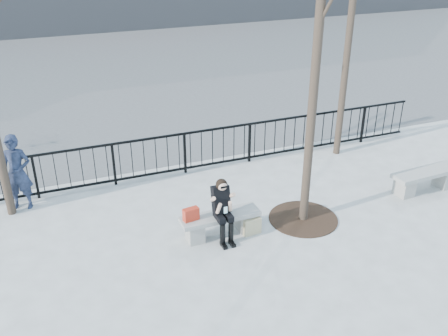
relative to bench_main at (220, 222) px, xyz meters
name	(u,v)px	position (x,y,z in m)	size (l,w,h in m)	color
ground	(220,235)	(0.00, 0.00, -0.30)	(120.00, 120.00, 0.00)	gray
street_surface	(102,63)	(0.00, 15.00, -0.30)	(60.00, 23.00, 0.01)	#474747
railing	(177,154)	(0.00, 3.00, 0.25)	(14.00, 0.06, 1.10)	black
tree_grate	(303,218)	(1.90, -0.10, -0.29)	(1.50, 1.50, 0.02)	black
bench_main	(220,222)	(0.00, 0.00, 0.00)	(1.65, 0.46, 0.49)	slate
bench_second	(425,178)	(5.24, -0.03, 0.02)	(1.78, 0.50, 0.53)	slate
seated_woman	(223,211)	(0.00, -0.16, 0.37)	(0.50, 0.64, 1.34)	black
handbag	(191,214)	(-0.61, 0.02, 0.32)	(0.32, 0.15, 0.26)	#B32816
shopping_bag	(252,226)	(0.62, -0.20, -0.12)	(0.38, 0.14, 0.36)	beige
standing_man	(17,173)	(-3.74, 2.69, 0.57)	(0.64, 0.42, 1.75)	black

